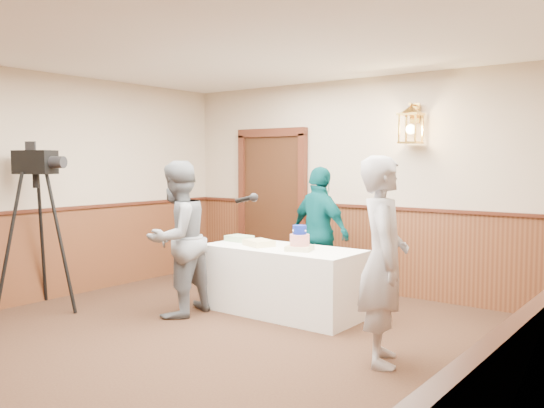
{
  "coord_description": "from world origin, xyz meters",
  "views": [
    {
      "loc": [
        3.49,
        -3.27,
        1.72
      ],
      "look_at": [
        -0.28,
        1.7,
        1.25
      ],
      "focal_mm": 38.0,
      "sensor_mm": 36.0,
      "label": 1
    }
  ],
  "objects": [
    {
      "name": "tiered_cake",
      "position": [
        0.0,
        1.83,
        0.86
      ],
      "size": [
        0.33,
        0.33,
        0.27
      ],
      "rotation": [
        0.0,
        0.0,
        0.31
      ],
      "color": "beige",
      "rests_on": "display_table"
    },
    {
      "name": "display_table",
      "position": [
        -0.28,
        1.9,
        0.38
      ],
      "size": [
        1.8,
        0.8,
        0.75
      ],
      "primitive_type": "cube",
      "color": "white",
      "rests_on": "ground"
    },
    {
      "name": "tv_camera_rig",
      "position": [
        -2.59,
        0.31,
        0.83
      ],
      "size": [
        0.72,
        0.67,
        1.84
      ],
      "rotation": [
        0.0,
        0.0,
        0.36
      ],
      "color": "black",
      "rests_on": "ground"
    },
    {
      "name": "baker",
      "position": [
        1.34,
        1.12,
        0.88
      ],
      "size": [
        0.68,
        0.77,
        1.76
      ],
      "primitive_type": "imported",
      "rotation": [
        0.0,
        0.0,
        2.09
      ],
      "color": "#9C9BA1",
      "rests_on": "ground"
    },
    {
      "name": "room_shell",
      "position": [
        -0.05,
        0.45,
        1.52
      ],
      "size": [
        6.02,
        7.02,
        2.81
      ],
      "color": "tan",
      "rests_on": "ground"
    },
    {
      "name": "ground",
      "position": [
        0.0,
        0.0,
        0.0
      ],
      "size": [
        7.0,
        7.0,
        0.0
      ],
      "primitive_type": "plane",
      "color": "#331C13",
      "rests_on": "ground"
    },
    {
      "name": "interviewer",
      "position": [
        -1.16,
        1.12,
        0.86
      ],
      "size": [
        1.53,
        0.89,
        1.72
      ],
      "rotation": [
        0.0,
        0.0,
        -1.48
      ],
      "color": "slate",
      "rests_on": "ground"
    },
    {
      "name": "sheet_cake_yellow",
      "position": [
        -0.56,
        1.83,
        0.78
      ],
      "size": [
        0.4,
        0.36,
        0.07
      ],
      "primitive_type": "cube",
      "rotation": [
        0.0,
        0.0,
        -0.37
      ],
      "color": "#EFE48F",
      "rests_on": "display_table"
    },
    {
      "name": "assistant_p",
      "position": [
        -0.3,
        2.71,
        0.82
      ],
      "size": [
        1.04,
        0.65,
        1.65
      ],
      "primitive_type": "imported",
      "rotation": [
        0.0,
        0.0,
        2.86
      ],
      "color": "#05464A",
      "rests_on": "ground"
    },
    {
      "name": "sheet_cake_green",
      "position": [
        -1.0,
        1.99,
        0.78
      ],
      "size": [
        0.31,
        0.25,
        0.07
      ],
      "primitive_type": "cube",
      "rotation": [
        0.0,
        0.0,
        -0.08
      ],
      "color": "#ABDC9B",
      "rests_on": "display_table"
    }
  ]
}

